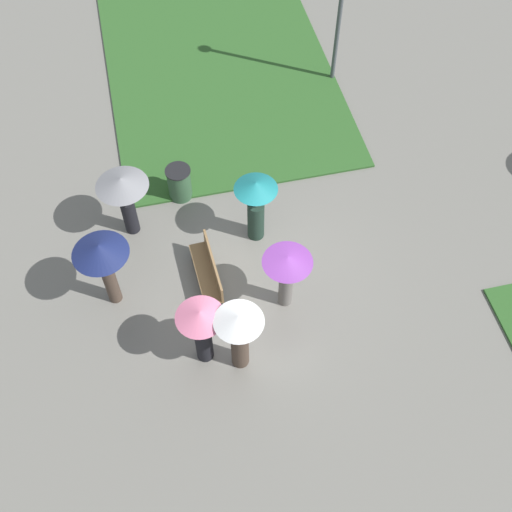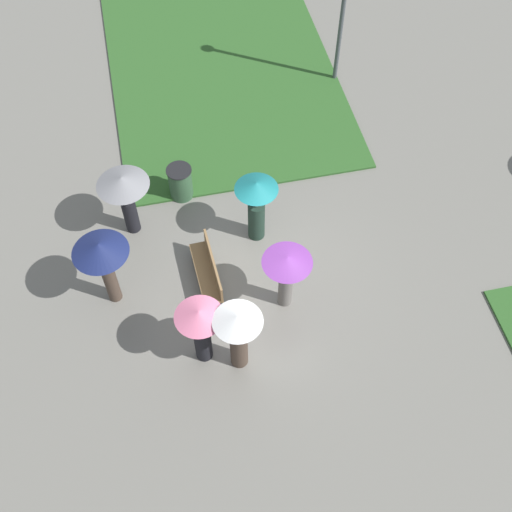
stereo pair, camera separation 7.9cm
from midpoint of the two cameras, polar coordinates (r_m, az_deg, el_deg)
The scene contains 10 objects.
ground_plane at distance 14.39m, azimuth 0.31°, elevation -2.91°, with size 90.00×90.00×0.00m, color slate.
lawn_patch_near at distance 19.33m, azimuth -3.32°, elevation 15.97°, with size 8.96×6.35×0.06m.
park_bench at distance 14.13m, azimuth -4.36°, elevation -1.37°, with size 1.68×0.50×0.90m.
trash_bin at distance 15.78m, azimuth -6.97°, elevation 6.46°, with size 0.62×0.62×0.91m.
crowd_person_white at distance 12.44m, azimuth -1.68°, elevation -6.80°, with size 0.98×0.98×1.87m.
crowd_person_grey at distance 14.59m, azimuth -11.84°, elevation 5.65°, with size 1.18×1.18×1.80m.
crowd_person_purple at distance 13.19m, azimuth 2.60°, elevation -1.18°, with size 1.05×1.05×1.70m.
crowd_person_teal at distance 14.32m, azimuth -0.17°, elevation 4.79°, with size 0.97×0.97×1.85m.
crowd_person_pink at distance 12.58m, azimuth -5.04°, elevation -6.32°, with size 0.97×0.97×1.79m.
crowd_person_navy at distance 13.32m, azimuth -13.68°, elevation -0.13°, with size 1.17×1.17×1.99m.
Camera 1 is at (7.40, -1.80, 12.22)m, focal length 45.00 mm.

